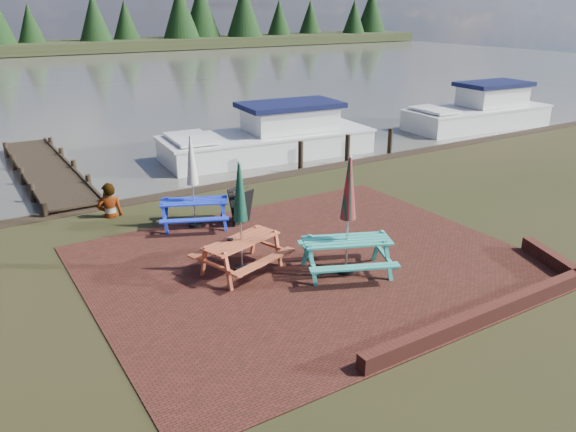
# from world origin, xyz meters

# --- Properties ---
(ground) EXTENTS (120.00, 120.00, 0.00)m
(ground) POSITION_xyz_m (0.00, 0.00, 0.00)
(ground) COLOR black
(ground) RESTS_ON ground
(paving) EXTENTS (9.00, 7.50, 0.02)m
(paving) POSITION_xyz_m (0.00, 1.00, 0.01)
(paving) COLOR #371911
(paving) RESTS_ON ground
(brick_wall) EXTENTS (6.21, 1.79, 0.30)m
(brick_wall) POSITION_xyz_m (2.15, -2.42, 0.15)
(brick_wall) COLOR #4C1E16
(brick_wall) RESTS_ON ground
(water) EXTENTS (120.00, 60.00, 0.02)m
(water) POSITION_xyz_m (0.00, 37.00, 0.00)
(water) COLOR #4C4841
(water) RESTS_ON ground
(picnic_table_teal) EXTENTS (2.26, 2.16, 2.47)m
(picnic_table_teal) POSITION_xyz_m (0.39, 0.23, 0.87)
(picnic_table_teal) COLOR teal
(picnic_table_teal) RESTS_ON ground
(picnic_table_red) EXTENTS (2.05, 1.93, 2.33)m
(picnic_table_red) POSITION_xyz_m (-1.39, 1.44, 0.82)
(picnic_table_red) COLOR #B8512F
(picnic_table_red) RESTS_ON ground
(picnic_table_blue) EXTENTS (2.08, 1.99, 2.28)m
(picnic_table_blue) POSITION_xyz_m (-1.23, 4.30, 0.80)
(picnic_table_blue) COLOR #1C34D7
(picnic_table_blue) RESTS_ON ground
(chalkboard) EXTENTS (0.60, 0.71, 0.90)m
(chalkboard) POSITION_xyz_m (-0.14, 3.88, 0.47)
(chalkboard) COLOR black
(chalkboard) RESTS_ON ground
(jetty) EXTENTS (1.76, 9.08, 1.00)m
(jetty) POSITION_xyz_m (-3.50, 11.28, 0.11)
(jetty) COLOR black
(jetty) RESTS_ON ground
(boat_near) EXTENTS (8.19, 3.44, 2.16)m
(boat_near) POSITION_xyz_m (4.34, 10.00, 0.45)
(boat_near) COLOR silver
(boat_near) RESTS_ON ground
(boat_far) EXTENTS (7.34, 3.00, 2.25)m
(boat_far) POSITION_xyz_m (15.31, 9.50, 0.47)
(boat_far) COLOR silver
(boat_far) RESTS_ON ground
(person) EXTENTS (0.74, 0.55, 1.82)m
(person) POSITION_xyz_m (-2.84, 6.11, 0.91)
(person) COLOR gray
(person) RESTS_ON ground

